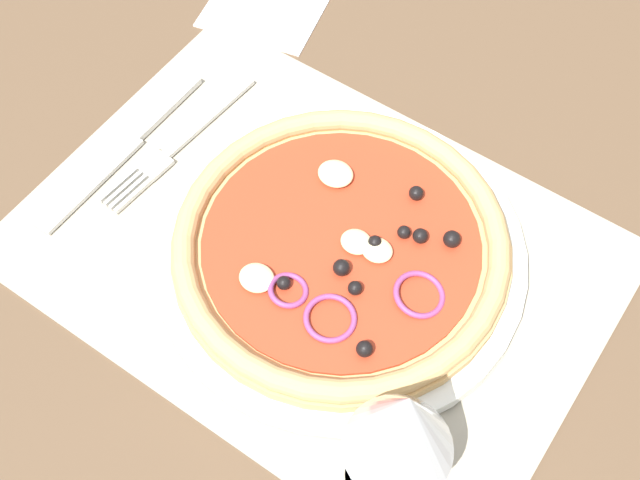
{
  "coord_description": "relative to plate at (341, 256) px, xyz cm",
  "views": [
    {
      "loc": [
        -20.55,
        28.77,
        59.29
      ],
      "look_at": [
        -0.69,
        0.0,
        2.69
      ],
      "focal_mm": 47.78,
      "sensor_mm": 36.0,
      "label": 1
    }
  ],
  "objects": [
    {
      "name": "ground_plane",
      "position": [
        2.31,
        0.54,
        -2.24
      ],
      "size": [
        190.0,
        140.0,
        2.4
      ],
      "primitive_type": "cube",
      "color": "brown"
    },
    {
      "name": "placemat",
      "position": [
        2.31,
        0.54,
        -0.84
      ],
      "size": [
        46.02,
        32.79,
        0.4
      ],
      "primitive_type": "cube",
      "color": "#A39984",
      "rests_on": "ground_plane"
    },
    {
      "name": "plate",
      "position": [
        0.0,
        0.0,
        0.0
      ],
      "size": [
        29.48,
        29.48,
        1.29
      ],
      "primitive_type": "cylinder",
      "color": "silver",
      "rests_on": "placemat"
    },
    {
      "name": "pizza",
      "position": [
        -0.04,
        0.03,
        1.71
      ],
      "size": [
        26.66,
        26.66,
        2.66
      ],
      "color": "tan",
      "rests_on": "plate"
    },
    {
      "name": "fork",
      "position": [
        18.16,
        -1.08,
        -0.42
      ],
      "size": [
        2.85,
        18.06,
        0.44
      ],
      "rotation": [
        0.0,
        0.0,
        1.5
      ],
      "color": "silver",
      "rests_on": "placemat"
    },
    {
      "name": "knife",
      "position": [
        21.76,
        1.81,
        -0.39
      ],
      "size": [
        2.13,
        20.02,
        0.62
      ],
      "rotation": [
        0.0,
        0.0,
        1.56
      ],
      "color": "silver",
      "rests_on": "placemat"
    },
    {
      "name": "wine_glass",
      "position": [
        -12.54,
        12.39,
        9.01
      ],
      "size": [
        7.2,
        7.2,
        14.9
      ],
      "color": "silver",
      "rests_on": "ground_plane"
    },
    {
      "name": "napkin",
      "position": [
        22.3,
        -20.01,
        -0.86
      ],
      "size": [
        13.06,
        12.24,
        0.36
      ],
      "primitive_type": "cube",
      "rotation": [
        0.0,
        0.0,
        0.23
      ],
      "color": "white",
      "rests_on": "ground_plane"
    }
  ]
}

